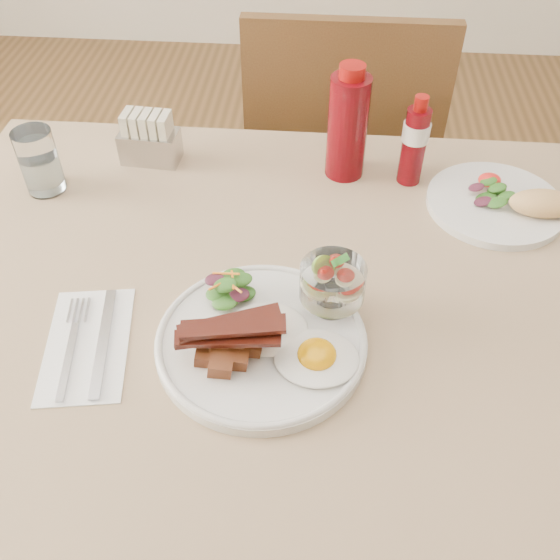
{
  "coord_description": "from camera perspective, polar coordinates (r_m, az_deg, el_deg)",
  "views": [
    {
      "loc": [
        -0.04,
        -0.62,
        1.4
      ],
      "look_at": [
        -0.09,
        -0.04,
        0.82
      ],
      "focal_mm": 40.0,
      "sensor_mm": 36.0,
      "label": 1
    }
  ],
  "objects": [
    {
      "name": "table",
      "position": [
        0.97,
        5.26,
        -5.24
      ],
      "size": [
        1.33,
        0.88,
        0.75
      ],
      "color": "brown",
      "rests_on": "ground"
    },
    {
      "name": "chair_far",
      "position": [
        1.56,
        5.37,
        10.31
      ],
      "size": [
        0.42,
        0.42,
        0.93
      ],
      "color": "brown",
      "rests_on": "ground"
    },
    {
      "name": "main_plate",
      "position": [
        0.83,
        -1.73,
        -5.68
      ],
      "size": [
        0.28,
        0.28,
        0.02
      ],
      "primitive_type": "cylinder",
      "color": "silver",
      "rests_on": "table"
    },
    {
      "name": "fried_eggs",
      "position": [
        0.81,
        1.05,
        -5.64
      ],
      "size": [
        0.18,
        0.15,
        0.03
      ],
      "rotation": [
        0.0,
        0.0,
        0.06
      ],
      "color": "silver",
      "rests_on": "main_plate"
    },
    {
      "name": "bacon_potato_pile",
      "position": [
        0.78,
        -4.78,
        -5.65
      ],
      "size": [
        0.14,
        0.09,
        0.06
      ],
      "rotation": [
        0.0,
        0.0,
        -0.28
      ],
      "color": "brown",
      "rests_on": "main_plate"
    },
    {
      "name": "side_salad",
      "position": [
        0.86,
        -4.65,
        -0.86
      ],
      "size": [
        0.08,
        0.08,
        0.04
      ],
      "rotation": [
        0.0,
        0.0,
        -0.41
      ],
      "color": "#234A13",
      "rests_on": "main_plate"
    },
    {
      "name": "fruit_cup",
      "position": [
        0.83,
        4.82,
        -0.19
      ],
      "size": [
        0.09,
        0.09,
        0.09
      ],
      "rotation": [
        0.0,
        0.0,
        0.23
      ],
      "color": "white",
      "rests_on": "main_plate"
    },
    {
      "name": "second_plate",
      "position": [
        1.1,
        20.0,
        6.69
      ],
      "size": [
        0.23,
        0.23,
        0.06
      ],
      "rotation": [
        0.0,
        0.0,
        0.04
      ],
      "color": "silver",
      "rests_on": "table"
    },
    {
      "name": "ketchup_bottle",
      "position": [
        1.09,
        6.21,
        13.87
      ],
      "size": [
        0.07,
        0.07,
        0.2
      ],
      "rotation": [
        0.0,
        0.0,
        -0.04
      ],
      "color": "#55040A",
      "rests_on": "table"
    },
    {
      "name": "hot_sauce_bottle",
      "position": [
        1.09,
        12.2,
        12.25
      ],
      "size": [
        0.06,
        0.06,
        0.16
      ],
      "rotation": [
        0.0,
        0.0,
        0.36
      ],
      "color": "#55040A",
      "rests_on": "table"
    },
    {
      "name": "sugar_caddy",
      "position": [
        1.17,
        -11.85,
        12.4
      ],
      "size": [
        0.11,
        0.06,
        0.09
      ],
      "rotation": [
        0.0,
        0.0,
        -0.08
      ],
      "color": "#B2B2B6",
      "rests_on": "table"
    },
    {
      "name": "water_glass",
      "position": [
        1.14,
        -21.05,
        9.81
      ],
      "size": [
        0.07,
        0.07,
        0.11
      ],
      "color": "white",
      "rests_on": "table"
    },
    {
      "name": "napkin_cutlery",
      "position": [
        0.87,
        -17.12,
        -5.59
      ],
      "size": [
        0.14,
        0.21,
        0.01
      ],
      "rotation": [
        0.0,
        0.0,
        0.16
      ],
      "color": "white",
      "rests_on": "table"
    }
  ]
}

